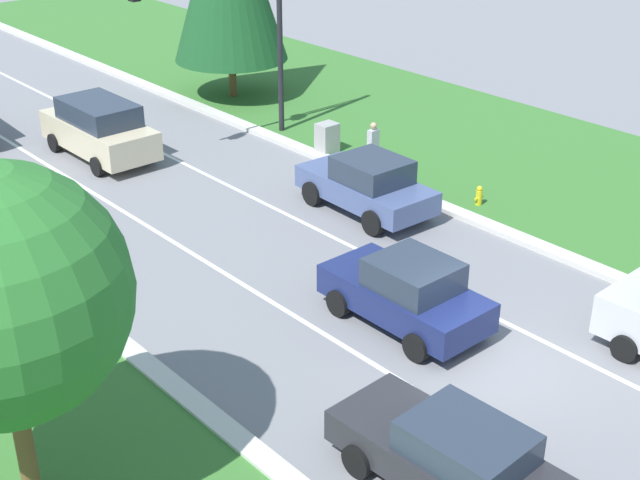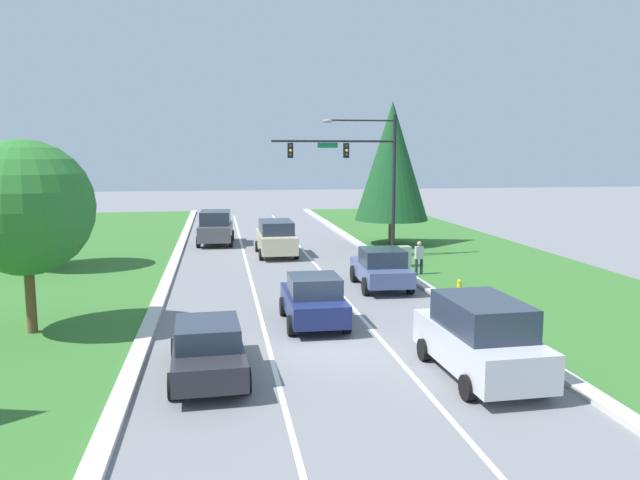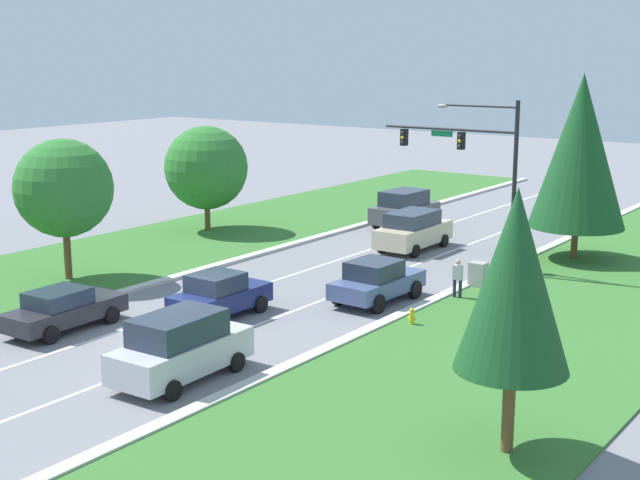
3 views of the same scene
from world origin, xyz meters
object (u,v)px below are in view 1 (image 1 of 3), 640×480
at_px(slate_blue_sedan, 367,184).
at_px(navy_sedan, 407,292).
at_px(champagne_suv, 99,128).
at_px(utility_cabinet, 327,139).
at_px(charcoal_sedan, 455,458).
at_px(fire_hydrant, 479,197).
at_px(pedestrian, 373,144).

relative_size(slate_blue_sedan, navy_sedan, 1.08).
height_order(champagne_suv, utility_cabinet, champagne_suv).
bearing_deg(champagne_suv, charcoal_sedan, -101.00).
xyz_separation_m(slate_blue_sedan, utility_cabinet, (2.37, 4.48, -0.33)).
xyz_separation_m(champagne_suv, fire_hydrant, (6.56, -11.48, -0.69)).
bearing_deg(champagne_suv, slate_blue_sedan, -68.89).
bearing_deg(slate_blue_sedan, utility_cabinet, 63.99).
height_order(champagne_suv, charcoal_sedan, champagne_suv).
relative_size(slate_blue_sedan, fire_hydrant, 6.43).
distance_m(charcoal_sedan, fire_hydrant, 12.86).
height_order(slate_blue_sedan, navy_sedan, slate_blue_sedan).
bearing_deg(utility_cabinet, charcoal_sedan, -124.11).
xyz_separation_m(charcoal_sedan, pedestrian, (9.84, 12.18, 0.15)).
xyz_separation_m(champagne_suv, navy_sedan, (-0.07, -14.76, -0.17)).
relative_size(champagne_suv, navy_sedan, 1.20).
bearing_deg(champagne_suv, navy_sedan, -90.71).
relative_size(navy_sedan, pedestrian, 2.46).
bearing_deg(utility_cabinet, pedestrian, -86.79).
height_order(slate_blue_sedan, champagne_suv, champagne_suv).
xyz_separation_m(navy_sedan, utility_cabinet, (6.18, 9.76, -0.30)).
distance_m(utility_cabinet, pedestrian, 2.20).
distance_m(navy_sedan, pedestrian, 9.87).
xyz_separation_m(champagne_suv, utility_cabinet, (6.11, -5.00, -0.47)).
distance_m(slate_blue_sedan, charcoal_sedan, 12.30).
bearing_deg(pedestrian, slate_blue_sedan, 39.82).
relative_size(slate_blue_sedan, charcoal_sedan, 0.95).
height_order(slate_blue_sedan, utility_cabinet, slate_blue_sedan).
height_order(pedestrian, fire_hydrant, pedestrian).
distance_m(champagne_suv, utility_cabinet, 7.91).
bearing_deg(pedestrian, charcoal_sedan, 47.95).
distance_m(charcoal_sedan, utility_cabinet, 17.33).
bearing_deg(pedestrian, navy_sedan, 47.21).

